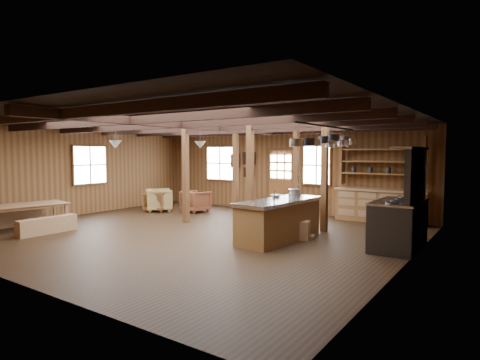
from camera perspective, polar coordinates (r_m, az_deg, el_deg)
The scene contains 22 objects.
room at distance 10.02m, azimuth -6.51°, elevation 0.40°, with size 10.04×9.04×2.84m.
ceiling_joists at distance 10.15m, azimuth -5.90°, elevation 7.68°, with size 9.80×8.82×0.18m.
timber_posts at distance 11.38m, azimuth 2.38°, elevation 0.85°, with size 3.95×2.35×2.80m.
back_door at distance 13.72m, azimuth 5.81°, elevation -0.81°, with size 1.02×0.08×2.15m.
window_back_left at distance 15.10m, azimuth -2.84°, elevation 2.38°, with size 1.32×0.06×1.32m.
window_back_right at distance 13.11m, azimuth 10.84°, elevation 2.07°, with size 1.02×0.06×1.32m.
window_left at distance 14.06m, azimuth -20.57°, elevation 2.01°, with size 0.14×1.24×1.32m.
notice_boards at distance 14.46m, azimuth 0.62°, elevation 2.47°, with size 1.08×0.03×0.90m.
back_counter at distance 12.24m, azimuth 19.34°, elevation -2.91°, with size 2.55×0.60×2.45m.
pendant_lamps at distance 12.28m, azimuth -11.42°, elevation 4.98°, with size 1.86×2.36×0.66m.
pot_rack at distance 8.37m, azimuth 12.17°, elevation 5.51°, with size 0.39×3.00×0.45m.
kitchen_island at distance 9.27m, azimuth 5.60°, elevation -5.63°, with size 1.03×2.55×1.20m.
step_stool at distance 9.47m, azimuth 8.56°, elevation -7.06°, with size 0.48×0.34×0.43m, color brown.
commercial_range at distance 9.00m, azimuth 21.89°, elevation -4.92°, with size 0.88×1.73×2.13m.
dining_table at distance 11.90m, azimuth -27.98°, elevation -4.65°, with size 1.89×1.05×0.66m, color #916642.
bench_wall at distance 12.58m, azimuth -29.54°, elevation -4.84°, with size 0.28×1.50×0.41m, color brown.
bench_aisle at distance 11.10m, azimuth -25.71°, elevation -5.85°, with size 0.28×1.47×0.40m, color brown.
armchair_a at distance 14.00m, azimuth -11.71°, elevation -3.01°, with size 0.72×0.74×0.67m, color brown.
armchair_b at distance 13.65m, azimuth -6.33°, elevation -3.02°, with size 0.77×0.80×0.73m, color brown.
armchair_c at distance 14.01m, azimuth -11.41°, elevation -2.79°, with size 0.83×0.85×0.77m, color #9B7D46.
counter_pot at distance 9.85m, azimuth 7.74°, elevation -1.83°, with size 0.30×0.30×0.18m, color #B8BABF.
bowl at distance 9.70m, azimuth 5.12°, elevation -2.25°, with size 0.26×0.26×0.06m, color silver.
Camera 1 is at (6.57, -7.54, 2.02)m, focal length 30.00 mm.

